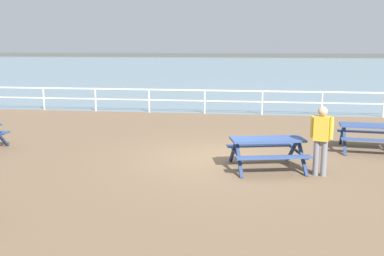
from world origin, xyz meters
name	(u,v)px	position (x,y,z in m)	size (l,w,h in m)	color
ground_plane	(220,162)	(0.00, 0.00, -0.10)	(30.00, 24.00, 0.20)	brown
sea_band	(247,66)	(0.00, 52.75, 0.00)	(142.00, 90.00, 0.01)	gray
distant_shoreline	(250,57)	(0.00, 95.75, 0.00)	(142.00, 6.00, 1.80)	#4C4C47
seaward_railing	(233,97)	(0.00, 7.75, 0.77)	(23.07, 0.07, 1.08)	white
picnic_table_near_left	(372,131)	(4.32, 1.48, 0.58)	(1.94, 1.70, 0.80)	#334C84
picnic_table_near_right	(267,146)	(1.24, -0.80, 0.58)	(2.09, 1.87, 0.80)	#334C84
visitor	(321,137)	(2.47, -1.23, 0.95)	(0.50, 0.32, 1.66)	slate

